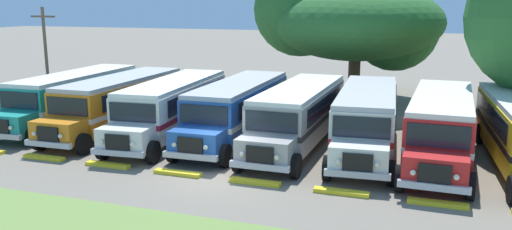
# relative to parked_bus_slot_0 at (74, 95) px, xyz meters

# --- Properties ---
(ground_plane) EXTENTS (220.00, 220.00, 0.00)m
(ground_plane) POSITION_rel_parked_bus_slot_0_xyz_m (11.58, -6.15, -1.58)
(ground_plane) COLOR slate
(parked_bus_slot_0) EXTENTS (3.01, 10.88, 2.82)m
(parked_bus_slot_0) POSITION_rel_parked_bus_slot_0_xyz_m (0.00, 0.00, 0.00)
(parked_bus_slot_0) COLOR teal
(parked_bus_slot_0) RESTS_ON ground_plane
(parked_bus_slot_1) EXTENTS (2.80, 10.85, 2.82)m
(parked_bus_slot_1) POSITION_rel_parked_bus_slot_0_xyz_m (3.35, -0.49, 0.00)
(parked_bus_slot_1) COLOR orange
(parked_bus_slot_1) RESTS_ON ground_plane
(parked_bus_slot_2) EXTENTS (3.42, 10.95, 2.82)m
(parked_bus_slot_2) POSITION_rel_parked_bus_slot_0_xyz_m (6.66, -0.69, 0.00)
(parked_bus_slot_2) COLOR silver
(parked_bus_slot_2) RESTS_ON ground_plane
(parked_bus_slot_3) EXTENTS (2.90, 10.87, 2.82)m
(parked_bus_slot_3) POSITION_rel_parked_bus_slot_0_xyz_m (10.05, -0.10, 0.00)
(parked_bus_slot_3) COLOR #23519E
(parked_bus_slot_3) RESTS_ON ground_plane
(parked_bus_slot_4) EXTENTS (2.72, 10.84, 2.82)m
(parked_bus_slot_4) POSITION_rel_parked_bus_slot_0_xyz_m (13.32, -0.46, 0.00)
(parked_bus_slot_4) COLOR #9E9993
(parked_bus_slot_4) RESTS_ON ground_plane
(parked_bus_slot_5) EXTENTS (3.41, 10.95, 2.82)m
(parked_bus_slot_5) POSITION_rel_parked_bus_slot_0_xyz_m (16.51, -0.23, 0.00)
(parked_bus_slot_5) COLOR silver
(parked_bus_slot_5) RESTS_ON ground_plane
(parked_bus_slot_6) EXTENTS (2.91, 10.87, 2.82)m
(parked_bus_slot_6) POSITION_rel_parked_bus_slot_0_xyz_m (19.76, -0.67, 0.00)
(parked_bus_slot_6) COLOR red
(parked_bus_slot_6) RESTS_ON ground_plane
(curb_wheelstop_1) EXTENTS (2.00, 0.36, 0.15)m
(curb_wheelstop_1) POSITION_rel_parked_bus_slot_0_xyz_m (3.37, -6.51, -1.51)
(curb_wheelstop_1) COLOR yellow
(curb_wheelstop_1) RESTS_ON ground_plane
(curb_wheelstop_2) EXTENTS (2.00, 0.36, 0.15)m
(curb_wheelstop_2) POSITION_rel_parked_bus_slot_0_xyz_m (6.66, -6.51, -1.51)
(curb_wheelstop_2) COLOR yellow
(curb_wheelstop_2) RESTS_ON ground_plane
(curb_wheelstop_3) EXTENTS (2.00, 0.36, 0.15)m
(curb_wheelstop_3) POSITION_rel_parked_bus_slot_0_xyz_m (9.94, -6.51, -1.51)
(curb_wheelstop_3) COLOR yellow
(curb_wheelstop_3) RESTS_ON ground_plane
(curb_wheelstop_4) EXTENTS (2.00, 0.36, 0.15)m
(curb_wheelstop_4) POSITION_rel_parked_bus_slot_0_xyz_m (13.22, -6.51, -1.51)
(curb_wheelstop_4) COLOR yellow
(curb_wheelstop_4) RESTS_ON ground_plane
(curb_wheelstop_5) EXTENTS (2.00, 0.36, 0.15)m
(curb_wheelstop_5) POSITION_rel_parked_bus_slot_0_xyz_m (16.50, -6.51, -1.51)
(curb_wheelstop_5) COLOR yellow
(curb_wheelstop_5) RESTS_ON ground_plane
(curb_wheelstop_6) EXTENTS (2.00, 0.36, 0.15)m
(curb_wheelstop_6) POSITION_rel_parked_bus_slot_0_xyz_m (19.79, -6.51, -1.51)
(curb_wheelstop_6) COLOR yellow
(curb_wheelstop_6) RESTS_ON ground_plane
(broad_shade_tree) EXTENTS (12.78, 12.67, 9.55)m
(broad_shade_tree) POSITION_rel_parked_bus_slot_0_xyz_m (13.65, 12.81, 4.02)
(broad_shade_tree) COLOR brown
(broad_shade_tree) RESTS_ON ground_plane
(utility_pole) EXTENTS (1.80, 0.20, 6.50)m
(utility_pole) POSITION_rel_parked_bus_slot_0_xyz_m (-4.26, 2.92, 1.91)
(utility_pole) COLOR brown
(utility_pole) RESTS_ON ground_plane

